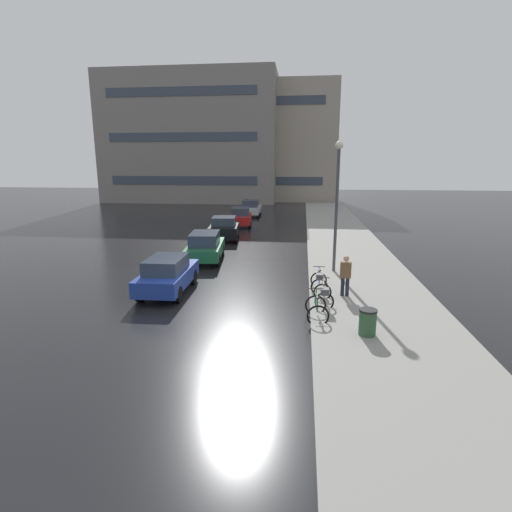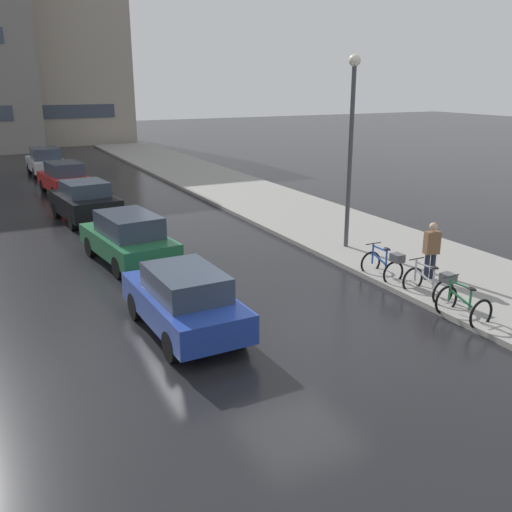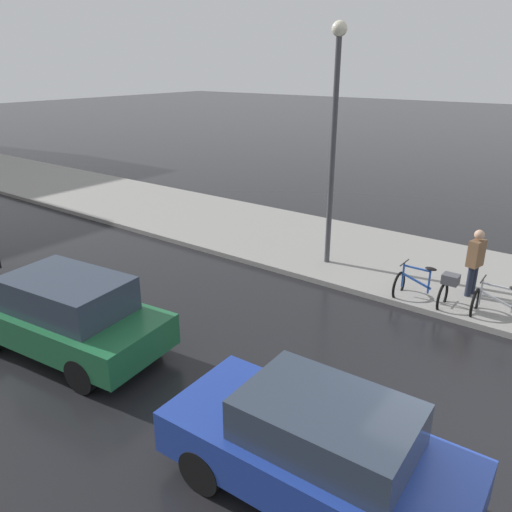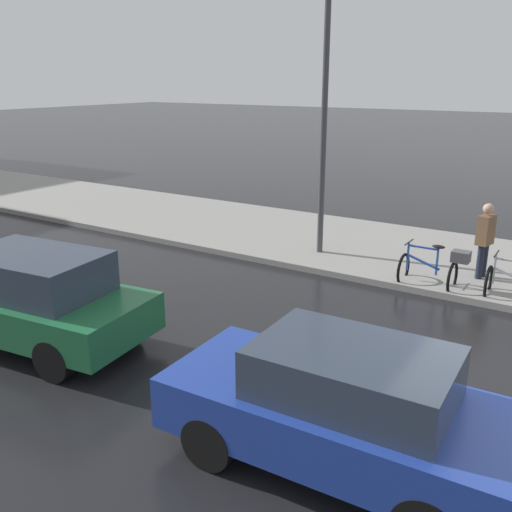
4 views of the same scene
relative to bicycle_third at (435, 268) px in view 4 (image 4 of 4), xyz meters
The scene contains 7 objects.
ground_plane 4.53m from the bicycle_third, 152.46° to the right, with size 140.00×140.00×0.00m, color black.
sidewalk_kerb 8.18m from the bicycle_third, 75.76° to the left, with size 4.80×60.00×0.14m, color gray.
bicycle_third is the anchor object (origin of this frame).
car_blue 6.18m from the bicycle_third, behind, with size 1.80×3.94×1.49m.
car_green 7.69m from the bicycle_third, 140.58° to the left, with size 2.21×4.26×1.56m.
pedestrian 1.29m from the bicycle_third, 36.34° to the right, with size 0.44×0.32×1.74m.
streetlamp 4.56m from the bicycle_third, 74.97° to the left, with size 0.37×0.37×6.14m.
Camera 4 is at (-7.23, -0.73, 4.21)m, focal length 40.00 mm.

